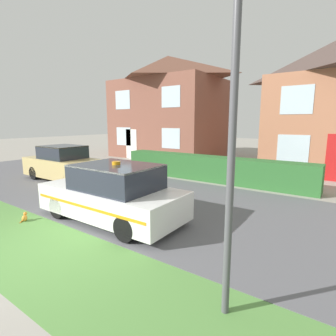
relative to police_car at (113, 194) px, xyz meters
The scene contains 9 objects.
ground_plane 2.25m from the police_car, 88.12° to the right, with size 80.00×80.00×0.00m, color gray.
road_strip 2.19m from the police_car, 88.07° to the left, with size 28.00×6.16×0.01m, color #5B5B60.
lawn_verge 2.22m from the police_car, 88.10° to the right, with size 28.00×2.17×0.01m, color #568C42.
garden_hedge 5.93m from the police_car, 90.63° to the left, with size 8.84×0.89×1.10m, color #2D662D.
police_car is the anchor object (origin of this frame).
cat 2.45m from the police_car, 142.51° to the right, with size 0.22×0.27×0.24m.
neighbour_car_near 5.85m from the police_car, 158.29° to the left, with size 4.29×1.70×1.55m.
house_left 13.88m from the police_car, 119.07° to the left, with size 7.99×5.54×7.38m.
street_lamp 4.93m from the police_car, 21.94° to the right, with size 0.24×0.24×5.81m.
Camera 1 is at (5.01, -2.54, 2.60)m, focal length 28.00 mm.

